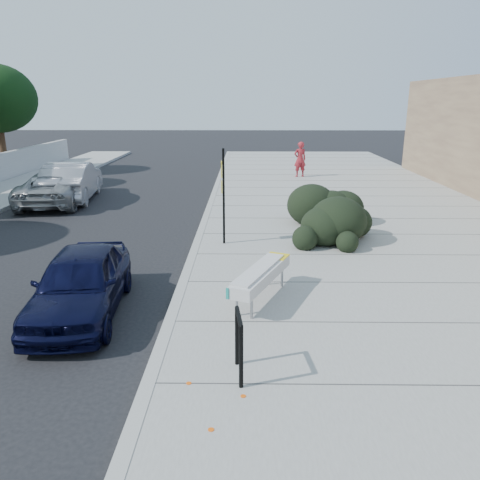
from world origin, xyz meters
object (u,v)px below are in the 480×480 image
Objects in this scene: wagon_silver at (72,181)px; suv_silver at (56,187)px; sign_post at (223,191)px; pedestrian at (300,159)px; bench at (261,275)px; sedan_navy at (81,283)px; bike_rack at (239,339)px.

wagon_silver is 1.01× the size of suv_silver.
sign_post is 1.46× the size of pedestrian.
sign_post is at bearing 126.94° from bench.
bench is 0.46× the size of suv_silver.
suv_silver reaches higher than bench.
sedan_navy is 11.87m from wagon_silver.
pedestrian reaches higher than suv_silver.
sign_post is 0.70× the size of sedan_navy.
bike_rack is 0.20× the size of wagon_silver.
suv_silver is (-7.16, 5.95, -1.00)m from sign_post.
sign_post reaches higher than bench.
bench is 3.60m from sedan_navy.
bike_rack is 15.38m from wagon_silver.
sedan_navy is at bearing -150.74° from bench.
sign_post reaches higher than bike_rack.
bench is at bearing 118.04° from wagon_silver.
wagon_silver is at bearing -121.17° from suv_silver.
pedestrian is (10.68, 6.34, 0.40)m from suv_silver.
bench is at bearing 75.01° from bike_rack.
bench is 0.59× the size of sedan_navy.
pedestrian is (3.53, 12.29, -0.61)m from sign_post.
bench is at bearing 122.74° from suv_silver.
bike_rack is 3.98m from sedan_navy.
suv_silver is at bearing 152.64° from bench.
pedestrian is at bearing -159.50° from wagon_silver.
bike_rack is 0.20× the size of suv_silver.
pedestrian is (6.15, 16.65, 0.42)m from sedan_navy.
bench is at bearing -80.66° from sign_post.
wagon_silver reaches higher than sedan_navy.
bike_rack is at bearing 110.75° from wagon_silver.
sign_post is at bearing 88.12° from bike_rack.
bike_rack is at bearing 66.30° from pedestrian.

